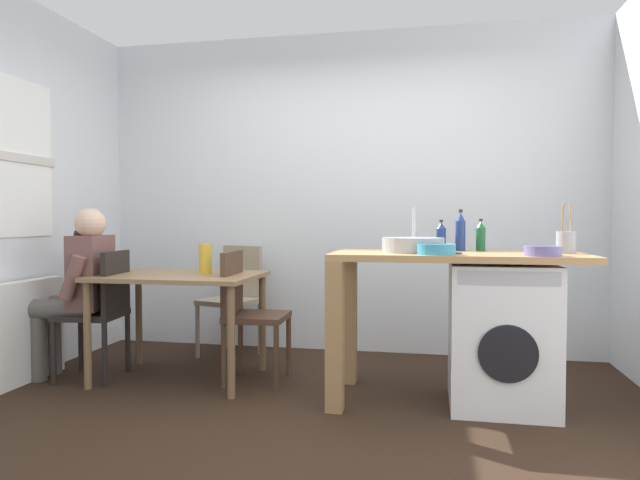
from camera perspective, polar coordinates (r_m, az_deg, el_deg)
name	(u,v)px	position (r m, az deg, el deg)	size (l,w,h in m)	color
ground_plane	(298,420)	(3.26, -2.29, -17.97)	(5.46, 5.46, 0.00)	black
wall_back	(345,193)	(4.79, 2.62, 4.84)	(4.60, 0.10, 2.70)	silver
radiator	(19,333)	(4.34, -28.44, -8.37)	(0.10, 0.80, 0.70)	white
dining_table	(180,288)	(4.02, -14.19, -4.78)	(1.10, 0.76, 0.74)	olive
chair_person_seat	(102,307)	(4.22, -21.46, -6.39)	(0.44, 0.44, 0.90)	black
chair_opposite	(247,308)	(3.90, -7.50, -6.94)	(0.41, 0.41, 0.90)	#4C3323
chair_spare_by_wall	(235,293)	(4.69, -8.74, -5.43)	(0.51, 0.51, 0.90)	gray
seated_person	(79,283)	(4.28, -23.43, -4.10)	(0.52, 0.53, 1.20)	#595651
kitchen_counter	(421,278)	(3.48, 10.34, -3.86)	(1.50, 0.68, 0.92)	tan
washing_machine	(501,335)	(3.55, 18.07, -9.22)	(0.60, 0.61, 0.86)	white
sink_basin	(413,245)	(3.46, 9.50, -0.50)	(0.38, 0.38, 0.09)	#9EA0A5
tap	(414,229)	(3.64, 9.60, 1.12)	(0.02, 0.02, 0.28)	#B2B2B7
bottle_tall_green	(441,237)	(3.68, 12.30, 0.34)	(0.06, 0.06, 0.20)	navy
bottle_squat_brown	(460,232)	(3.67, 14.19, 0.78)	(0.06, 0.06, 0.27)	navy
bottle_clear_small	(481,236)	(3.70, 16.14, 0.35)	(0.06, 0.06, 0.21)	#19592D
mixing_bowl	(436,249)	(3.26, 11.82, -0.86)	(0.22, 0.22, 0.06)	teal
utensil_crock	(566,242)	(3.60, 23.89, -0.16)	(0.11, 0.11, 0.30)	gray
colander	(543,250)	(3.30, 21.85, -0.99)	(0.20, 0.20, 0.06)	slate
vase	(205,258)	(4.03, -11.68, -1.85)	(0.09, 0.09, 0.21)	gold
scissors	(449,253)	(3.37, 13.07, -1.29)	(0.15, 0.06, 0.01)	#B2B2B7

